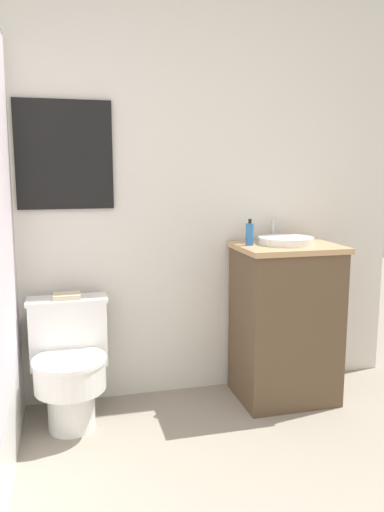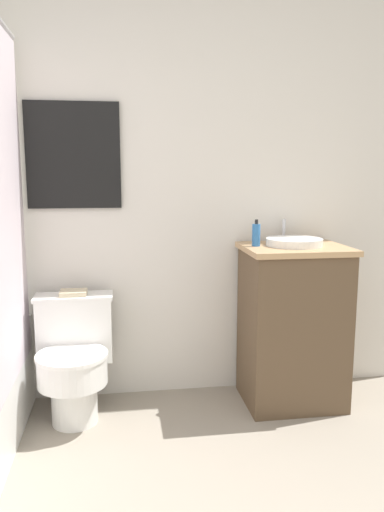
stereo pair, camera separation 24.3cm
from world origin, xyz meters
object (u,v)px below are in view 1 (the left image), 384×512
Objects in this scene: toilet at (70,362)px; soap_bottle at (250,234)px; sink at (286,240)px; book_on_tank at (67,296)px.

toilet is 4.42× the size of soap_bottle.
toilet is 1.87× the size of sink.
sink is at bearing -2.91° from soap_bottle.
book_on_tank is (-0.99, 0.08, -0.31)m from soap_bottle.
book_on_tank is (-1.20, 0.09, -0.27)m from sink.
toilet is 1.34m from sink.
toilet is at bearing -177.57° from soap_bottle.
soap_bottle reaches higher than toilet.
sink is 2.37× the size of soap_bottle.
soap_bottle reaches higher than book_on_tank.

